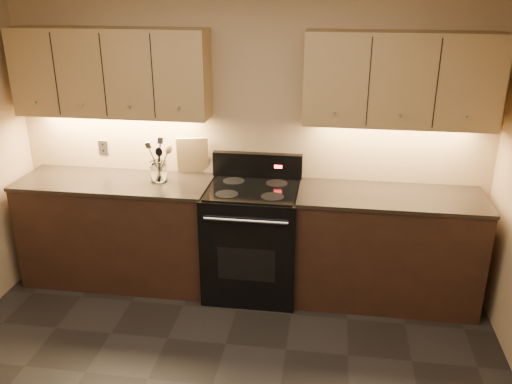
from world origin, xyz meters
TOP-DOWN VIEW (x-y plane):
  - wall_back at (0.00, 2.00)m, footprint 4.00×0.04m
  - counter_left at (-1.10, 1.70)m, footprint 1.62×0.62m
  - counter_right at (1.18, 1.70)m, footprint 1.46×0.62m
  - stove at (0.08, 1.68)m, footprint 0.76×0.68m
  - upper_cab_left at (-1.10, 1.85)m, footprint 1.60×0.30m
  - upper_cab_right at (1.18, 1.85)m, footprint 1.44×0.30m
  - outlet_plate at (-1.30, 1.99)m, footprint 0.08×0.01m
  - utensil_crock at (-0.72, 1.74)m, footprint 0.16×0.16m
  - cutting_board at (-0.48, 1.95)m, footprint 0.28×0.15m
  - wooden_spoon at (-0.74, 1.73)m, footprint 0.18×0.11m
  - black_spoon at (-0.72, 1.76)m, footprint 0.11×0.16m
  - black_turner at (-0.72, 1.73)m, footprint 0.11×0.16m
  - steel_spatula at (-0.69, 1.74)m, footprint 0.17×0.16m

SIDE VIEW (x-z plane):
  - counter_left at x=-1.10m, z-range 0.00..0.93m
  - counter_right at x=1.18m, z-range 0.00..0.93m
  - stove at x=0.08m, z-range -0.09..1.05m
  - utensil_crock at x=-0.72m, z-range 0.92..1.10m
  - cutting_board at x=-0.48m, z-range 0.93..1.26m
  - black_spoon at x=-0.72m, z-range 0.94..1.26m
  - wooden_spoon at x=-0.74m, z-range 0.95..1.26m
  - outlet_plate at x=-1.30m, z-range 1.06..1.18m
  - black_turner at x=-0.72m, z-range 0.94..1.31m
  - steel_spatula at x=-0.69m, z-range 0.94..1.32m
  - wall_back at x=0.00m, z-range 0.00..2.60m
  - upper_cab_left at x=-1.10m, z-range 1.45..2.15m
  - upper_cab_right at x=1.18m, z-range 1.45..2.15m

